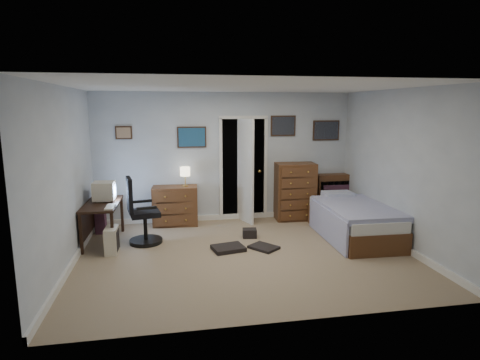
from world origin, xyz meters
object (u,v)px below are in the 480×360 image
object	(u,v)px
tall_dresser	(295,191)
bed	(353,220)
office_chair	(141,218)
low_dresser	(175,206)
computer_desk	(97,212)

from	to	relation	value
tall_dresser	bed	world-z (taller)	tall_dresser
office_chair	bed	world-z (taller)	office_chair
office_chair	bed	bearing A→B (deg)	-15.68
tall_dresser	office_chair	bearing A→B (deg)	-158.66
low_dresser	computer_desk	bearing A→B (deg)	-144.50
computer_desk	office_chair	distance (m)	0.74
computer_desk	tall_dresser	world-z (taller)	tall_dresser
office_chair	bed	size ratio (longest dim) A/B	0.56
computer_desk	tall_dresser	xyz separation A→B (m)	(3.63, 0.77, 0.05)
computer_desk	low_dresser	xyz separation A→B (m)	(1.28, 0.79, -0.14)
computer_desk	bed	distance (m)	4.30
computer_desk	bed	xyz separation A→B (m)	(4.26, -0.51, -0.21)
computer_desk	tall_dresser	bearing A→B (deg)	13.42
low_dresser	bed	distance (m)	3.26
computer_desk	tall_dresser	distance (m)	3.71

